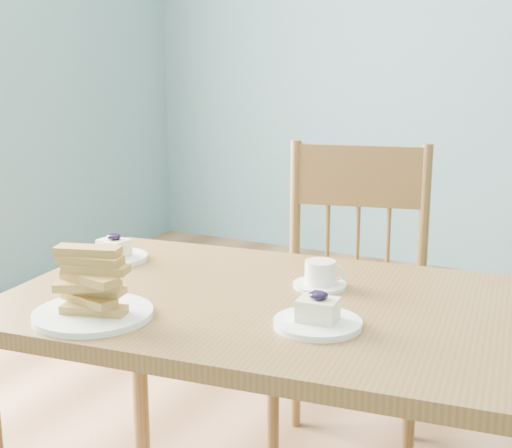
% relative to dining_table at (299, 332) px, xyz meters
% --- Properties ---
extents(dining_table, '(1.34, 0.87, 0.67)m').
position_rel_dining_table_xyz_m(dining_table, '(0.00, 0.00, 0.00)').
color(dining_table, brown).
rests_on(dining_table, ground).
extents(dining_chair, '(0.51, 0.50, 0.94)m').
position_rel_dining_table_xyz_m(dining_chair, '(-0.09, 0.56, -0.13)').
color(dining_chair, brown).
rests_on(dining_chair, ground).
extents(cheesecake_plate_near, '(0.17, 0.17, 0.07)m').
position_rel_dining_table_xyz_m(cheesecake_plate_near, '(0.09, -0.11, 0.09)').
color(cheesecake_plate_near, white).
rests_on(cheesecake_plate_near, dining_table).
extents(cheesecake_plate_far, '(0.17, 0.17, 0.07)m').
position_rel_dining_table_xyz_m(cheesecake_plate_far, '(-0.55, 0.07, 0.09)').
color(cheesecake_plate_far, white).
rests_on(cheesecake_plate_far, dining_table).
extents(coffee_cup, '(0.12, 0.12, 0.06)m').
position_rel_dining_table_xyz_m(coffee_cup, '(-0.00, 0.11, 0.09)').
color(coffee_cup, white).
rests_on(coffee_cup, dining_table).
extents(biscotti_plate, '(0.24, 0.24, 0.14)m').
position_rel_dining_table_xyz_m(biscotti_plate, '(-0.33, -0.27, 0.12)').
color(biscotti_plate, white).
rests_on(biscotti_plate, dining_table).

